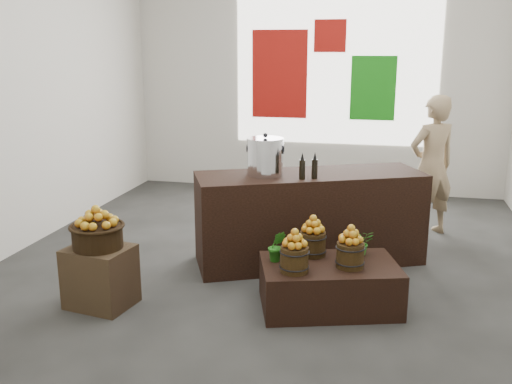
% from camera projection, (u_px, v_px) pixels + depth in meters
% --- Properties ---
extents(ground, '(7.00, 7.00, 0.00)m').
position_uv_depth(ground, '(273.00, 264.00, 6.30)').
color(ground, '#3B3B38').
rests_on(ground, ground).
extents(back_wall, '(6.00, 0.04, 4.00)m').
position_uv_depth(back_wall, '(317.00, 68.00, 9.11)').
color(back_wall, beige).
rests_on(back_wall, ground).
extents(back_opening, '(3.20, 0.02, 2.40)m').
position_uv_depth(back_opening, '(336.00, 68.00, 9.03)').
color(back_opening, white).
rests_on(back_opening, back_wall).
extents(deco_red_left, '(0.90, 0.04, 1.40)m').
position_uv_depth(deco_red_left, '(280.00, 74.00, 9.24)').
color(deco_red_left, '#9B110B').
rests_on(deco_red_left, back_wall).
extents(deco_green_right, '(0.70, 0.04, 1.00)m').
position_uv_depth(deco_green_right, '(373.00, 88.00, 8.97)').
color(deco_green_right, '#157B13').
rests_on(deco_green_right, back_wall).
extents(deco_red_upper, '(0.50, 0.04, 0.50)m').
position_uv_depth(deco_red_upper, '(330.00, 36.00, 8.92)').
color(deco_red_upper, '#9B110B').
rests_on(deco_red_upper, back_wall).
extents(crate, '(0.63, 0.55, 0.56)m').
position_uv_depth(crate, '(100.00, 277.00, 5.23)').
color(crate, '#453620').
rests_on(crate, ground).
extents(wicker_basket, '(0.45, 0.45, 0.20)m').
position_uv_depth(wicker_basket, '(98.00, 237.00, 5.14)').
color(wicker_basket, black).
rests_on(wicker_basket, crate).
extents(apples_in_basket, '(0.35, 0.35, 0.19)m').
position_uv_depth(apples_in_basket, '(96.00, 216.00, 5.09)').
color(apples_in_basket, '#93040E').
rests_on(apples_in_basket, wicker_basket).
extents(display_table, '(1.39, 1.08, 0.42)m').
position_uv_depth(display_table, '(329.00, 285.00, 5.21)').
color(display_table, black).
rests_on(display_table, ground).
extents(apple_bucket_front_left, '(0.24, 0.24, 0.23)m').
position_uv_depth(apple_bucket_front_left, '(294.00, 259.00, 4.94)').
color(apple_bucket_front_left, '#38250F').
rests_on(apple_bucket_front_left, display_table).
extents(apples_in_bucket_front_left, '(0.18, 0.18, 0.16)m').
position_uv_depth(apples_in_bucket_front_left, '(295.00, 238.00, 4.90)').
color(apples_in_bucket_front_left, '#93040E').
rests_on(apples_in_bucket_front_left, apple_bucket_front_left).
extents(apple_bucket_front_right, '(0.24, 0.24, 0.23)m').
position_uv_depth(apple_bucket_front_right, '(350.00, 255.00, 5.05)').
color(apple_bucket_front_right, '#38250F').
rests_on(apple_bucket_front_right, display_table).
extents(apples_in_bucket_front_right, '(0.18, 0.18, 0.16)m').
position_uv_depth(apples_in_bucket_front_right, '(351.00, 234.00, 5.00)').
color(apples_in_bucket_front_right, '#93040E').
rests_on(apples_in_bucket_front_right, apple_bucket_front_right).
extents(apple_bucket_rear, '(0.24, 0.24, 0.23)m').
position_uv_depth(apple_bucket_rear, '(313.00, 244.00, 5.34)').
color(apple_bucket_rear, '#38250F').
rests_on(apple_bucket_rear, display_table).
extents(apples_in_bucket_rear, '(0.18, 0.18, 0.16)m').
position_uv_depth(apples_in_bucket_rear, '(313.00, 224.00, 5.29)').
color(apples_in_bucket_rear, '#93040E').
rests_on(apples_in_bucket_rear, apple_bucket_rear).
extents(herb_garnish_right, '(0.27, 0.26, 0.24)m').
position_uv_depth(herb_garnish_right, '(361.00, 242.00, 5.36)').
color(herb_garnish_right, '#1F6715').
rests_on(herb_garnish_right, display_table).
extents(herb_garnish_left, '(0.19, 0.17, 0.29)m').
position_uv_depth(herb_garnish_left, '(277.00, 246.00, 5.18)').
color(herb_garnish_left, '#1F6715').
rests_on(herb_garnish_left, display_table).
extents(counter, '(2.56, 1.73, 1.00)m').
position_uv_depth(counter, '(310.00, 218.00, 6.27)').
color(counter, black).
rests_on(counter, ground).
extents(stock_pot_left, '(0.38, 0.38, 0.38)m').
position_uv_depth(stock_pot_left, '(265.00, 158.00, 6.00)').
color(stock_pot_left, silver).
rests_on(stock_pot_left, counter).
extents(oil_cruets, '(0.19, 0.13, 0.28)m').
position_uv_depth(oil_cruets, '(318.00, 165.00, 5.88)').
color(oil_cruets, black).
rests_on(oil_cruets, counter).
extents(shopper, '(0.77, 0.71, 1.77)m').
position_uv_depth(shopper, '(432.00, 166.00, 7.13)').
color(shopper, '#9A805E').
rests_on(shopper, ground).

